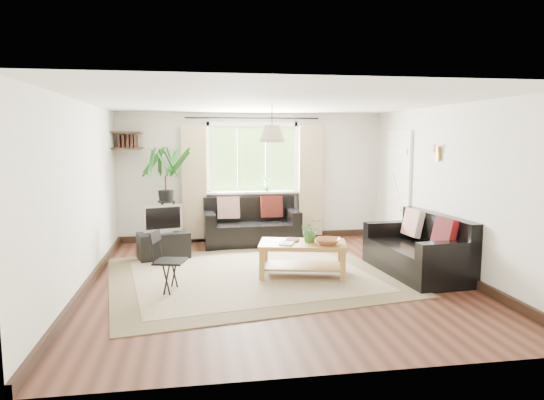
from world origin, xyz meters
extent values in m
plane|color=black|center=(0.00, 0.00, 0.00)|extent=(5.50, 5.50, 0.00)
plane|color=white|center=(0.00, 0.00, 2.40)|extent=(5.50, 5.50, 0.00)
cube|color=silver|center=(0.00, 2.75, 1.20)|extent=(5.00, 0.02, 2.40)
cube|color=silver|center=(0.00, -2.75, 1.20)|extent=(5.00, 0.02, 2.40)
cube|color=silver|center=(-2.50, 0.00, 1.20)|extent=(0.02, 5.50, 2.40)
cube|color=silver|center=(2.50, 0.00, 1.20)|extent=(0.02, 5.50, 2.40)
cube|color=#B7AC8E|center=(-0.32, 0.20, 0.01)|extent=(4.32, 3.88, 0.02)
cube|color=silver|center=(2.47, 1.70, 1.00)|extent=(0.06, 0.96, 2.06)
imported|color=#326A2A|center=(0.50, 0.11, 0.65)|extent=(0.31, 0.28, 0.33)
imported|color=#A45D38|center=(0.69, -0.11, 0.53)|extent=(0.46, 0.46, 0.09)
imported|color=white|center=(0.06, 0.04, 0.50)|extent=(0.26, 0.29, 0.02)
imported|color=#572623|center=(0.18, 0.26, 0.50)|extent=(0.25, 0.29, 0.02)
cube|color=black|center=(-1.60, 1.42, 0.21)|extent=(0.88, 0.64, 0.43)
imported|color=#2D6023|center=(0.25, 2.63, 1.06)|extent=(0.14, 0.10, 0.27)
camera|label=1|loc=(-1.08, -6.38, 1.93)|focal=32.00mm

